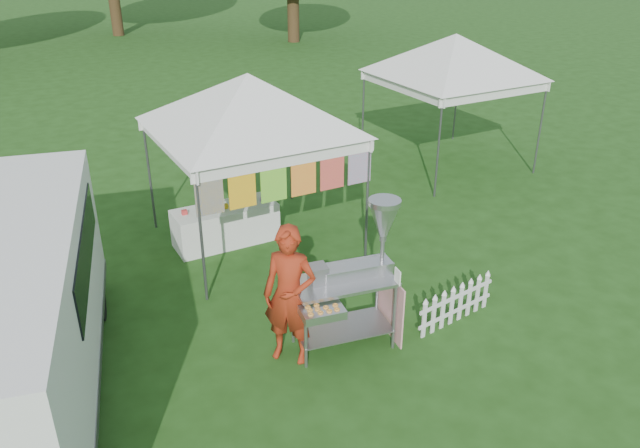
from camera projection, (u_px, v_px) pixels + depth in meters
ground at (359, 345)px, 8.42m from camera, size 120.00×120.00×0.00m
canopy_main at (248, 74)px, 9.88m from camera, size 4.24×4.24×3.45m
canopy_right at (457, 34)px, 13.45m from camera, size 4.24×4.24×3.45m
donut_cart at (360, 265)px, 7.96m from camera, size 1.58×0.98×2.04m
vendor at (290, 296)px, 7.79m from camera, size 0.81×0.80×1.89m
picket_fence at (456, 305)px, 8.79m from camera, size 1.43×0.22×0.56m
display_table at (226, 225)px, 10.99m from camera, size 1.80×0.70×0.68m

